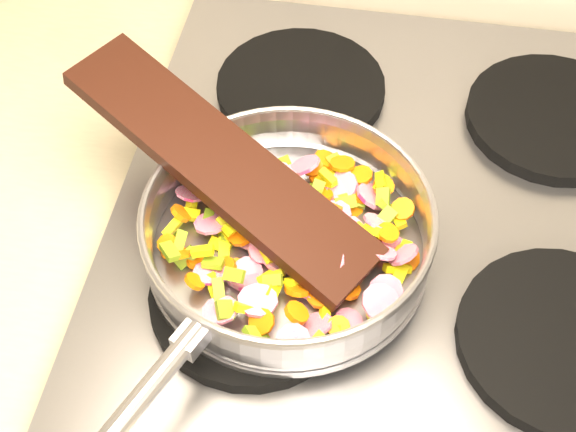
# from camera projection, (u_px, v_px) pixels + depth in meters

# --- Properties ---
(cooktop) EXTENTS (0.60, 0.60, 0.04)m
(cooktop) POSITION_uv_depth(u_px,v_px,m) (413.00, 216.00, 0.83)
(cooktop) COLOR #939399
(cooktop) RESTS_ON counter_top
(grate_fl) EXTENTS (0.19, 0.19, 0.02)m
(grate_fl) POSITION_uv_depth(u_px,v_px,m) (253.00, 296.00, 0.74)
(grate_fl) COLOR black
(grate_fl) RESTS_ON cooktop
(grate_fr) EXTENTS (0.19, 0.19, 0.02)m
(grate_fr) POSITION_uv_depth(u_px,v_px,m) (564.00, 341.00, 0.71)
(grate_fr) COLOR black
(grate_fr) RESTS_ON cooktop
(grate_bl) EXTENTS (0.19, 0.19, 0.02)m
(grate_bl) POSITION_uv_depth(u_px,v_px,m) (301.00, 88.00, 0.90)
(grate_bl) COLOR black
(grate_bl) RESTS_ON cooktop
(grate_br) EXTENTS (0.19, 0.19, 0.02)m
(grate_br) POSITION_uv_depth(u_px,v_px,m) (553.00, 117.00, 0.88)
(grate_br) COLOR black
(grate_br) RESTS_ON cooktop
(saute_pan) EXTENTS (0.31, 0.45, 0.06)m
(saute_pan) POSITION_uv_depth(u_px,v_px,m) (286.00, 232.00, 0.73)
(saute_pan) COLOR #9E9EA5
(saute_pan) RESTS_ON grate_fl
(vegetable_heap) EXTENTS (0.25, 0.25, 0.05)m
(vegetable_heap) POSITION_uv_depth(u_px,v_px,m) (297.00, 234.00, 0.75)
(vegetable_heap) COLOR #779F1B
(vegetable_heap) RESTS_ON saute_pan
(wooden_spatula) EXTENTS (0.33, 0.24, 0.08)m
(wooden_spatula) POSITION_uv_depth(u_px,v_px,m) (221.00, 163.00, 0.75)
(wooden_spatula) COLOR black
(wooden_spatula) RESTS_ON saute_pan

